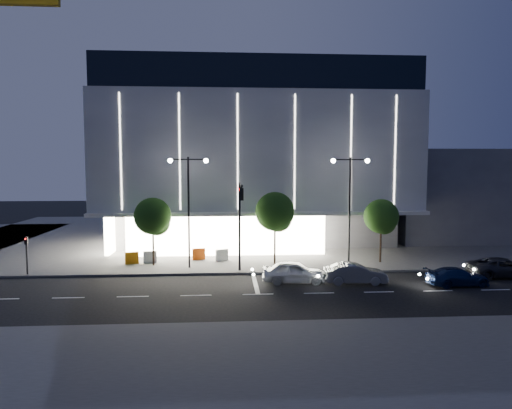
{
  "coord_description": "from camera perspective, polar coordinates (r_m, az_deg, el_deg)",
  "views": [
    {
      "loc": [
        -0.05,
        -30.32,
        8.3
      ],
      "look_at": [
        2.52,
        8.34,
        5.0
      ],
      "focal_mm": 32.0,
      "sensor_mm": 36.0,
      "label": 1
    }
  ],
  "objects": [
    {
      "name": "ground",
      "position": [
        31.44,
        -3.64,
        -10.45
      ],
      "size": [
        160.0,
        160.0,
        0.0
      ],
      "primitive_type": "plane",
      "color": "black",
      "rests_on": "ground"
    },
    {
      "name": "sidewalk_museum",
      "position": [
        55.17,
        1.49,
        -3.71
      ],
      "size": [
        70.0,
        40.0,
        0.15
      ],
      "primitive_type": "cube",
      "color": "#474747",
      "rests_on": "ground"
    },
    {
      "name": "sidewalk_near",
      "position": [
        20.71,
        11.23,
        -18.63
      ],
      "size": [
        70.0,
        10.0,
        0.15
      ],
      "primitive_type": "cube",
      "color": "#474747",
      "rests_on": "ground"
    },
    {
      "name": "museum",
      "position": [
        52.72,
        -0.51,
        5.93
      ],
      "size": [
        30.0,
        25.8,
        18.0
      ],
      "color": "#4C4C51",
      "rests_on": "ground"
    },
    {
      "name": "annex_building",
      "position": [
        60.34,
        21.79,
        1.39
      ],
      "size": [
        16.0,
        20.0,
        10.0
      ],
      "primitive_type": "cube",
      "color": "#4C4C51",
      "rests_on": "ground"
    },
    {
      "name": "traffic_mast",
      "position": [
        33.84,
        -2.01,
        -0.69
      ],
      "size": [
        0.33,
        5.89,
        7.07
      ],
      "color": "black",
      "rests_on": "ground"
    },
    {
      "name": "street_lamp_west",
      "position": [
        36.52,
        -8.43,
        1.14
      ],
      "size": [
        3.16,
        0.36,
        9.0
      ],
      "color": "black",
      "rests_on": "ground"
    },
    {
      "name": "street_lamp_east",
      "position": [
        37.76,
        11.64,
        1.21
      ],
      "size": [
        3.16,
        0.36,
        9.0
      ],
      "color": "black",
      "rests_on": "ground"
    },
    {
      "name": "ped_signal_far",
      "position": [
        38.43,
        -26.75,
        -5.26
      ],
      "size": [
        0.22,
        0.24,
        3.0
      ],
      "color": "black",
      "rests_on": "ground"
    },
    {
      "name": "tree_left",
      "position": [
        38.05,
        -12.74,
        -1.69
      ],
      "size": [
        3.02,
        3.02,
        5.72
      ],
      "color": "black",
      "rests_on": "ground"
    },
    {
      "name": "tree_mid",
      "position": [
        37.77,
        2.41,
        -1.16
      ],
      "size": [
        3.25,
        3.25,
        6.15
      ],
      "color": "black",
      "rests_on": "ground"
    },
    {
      "name": "tree_right",
      "position": [
        39.81,
        15.4,
        -1.68
      ],
      "size": [
        2.91,
        2.91,
        5.51
      ],
      "color": "black",
      "rests_on": "ground"
    },
    {
      "name": "car_lead",
      "position": [
        32.79,
        4.82,
        -8.43
      ],
      "size": [
        4.69,
        2.27,
        1.54
      ],
      "primitive_type": "imported",
      "rotation": [
        0.0,
        0.0,
        1.47
      ],
      "color": "silver",
      "rests_on": "ground"
    },
    {
      "name": "car_second",
      "position": [
        33.21,
        12.27,
        -8.44
      ],
      "size": [
        4.46,
        1.76,
        1.44
      ],
      "primitive_type": "imported",
      "rotation": [
        0.0,
        0.0,
        1.52
      ],
      "color": "gray",
      "rests_on": "ground"
    },
    {
      "name": "car_third",
      "position": [
        34.91,
        23.84,
        -8.25
      ],
      "size": [
        4.48,
        2.14,
        1.26
      ],
      "primitive_type": "imported",
      "rotation": [
        0.0,
        0.0,
        1.66
      ],
      "color": "#14224D",
      "rests_on": "ground"
    },
    {
      "name": "car_fourth",
      "position": [
        39.05,
        28.6,
        -6.94
      ],
      "size": [
        5.26,
        2.66,
        1.43
      ],
      "primitive_type": "imported",
      "rotation": [
        0.0,
        0.0,
        1.51
      ],
      "color": "#2A2A2F",
      "rests_on": "ground"
    },
    {
      "name": "barrier_a",
      "position": [
        39.55,
        -15.26,
        -6.46
      ],
      "size": [
        1.12,
        0.59,
        1.0
      ],
      "primitive_type": "cube",
      "rotation": [
        0.0,
        0.0,
        0.33
      ],
      "color": "orange",
      "rests_on": "sidewalk_museum"
    },
    {
      "name": "barrier_b",
      "position": [
        39.55,
        -13.11,
        -6.41
      ],
      "size": [
        1.13,
        0.47,
        1.0
      ],
      "primitive_type": "cube",
      "rotation": [
        0.0,
        0.0,
        0.21
      ],
      "color": "silver",
      "rests_on": "sidewalk_museum"
    },
    {
      "name": "barrier_c",
      "position": [
        40.13,
        -7.16,
        -6.16
      ],
      "size": [
        1.13,
        0.48,
        1.0
      ],
      "primitive_type": "cube",
      "rotation": [
        0.0,
        0.0,
        0.22
      ],
      "color": "#DC4D0C",
      "rests_on": "sidewalk_museum"
    },
    {
      "name": "barrier_d",
      "position": [
        39.48,
        -4.28,
        -6.32
      ],
      "size": [
        1.11,
        0.68,
        1.0
      ],
      "primitive_type": "cube",
      "rotation": [
        0.0,
        0.0,
        0.42
      ],
      "color": "silver",
      "rests_on": "sidewalk_museum"
    }
  ]
}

